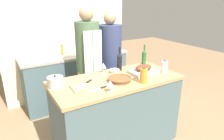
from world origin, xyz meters
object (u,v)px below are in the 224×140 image
Objects in this scene: wine_glass_left at (103,66)px; knife_paring at (99,89)px; mixing_bowl at (115,71)px; wine_bottle_green at (120,61)px; roasting_pan at (143,70)px; condiment_bottle_tall at (100,46)px; wine_glass_right at (110,84)px; knife_chef at (85,84)px; condiment_bottle_short at (102,47)px; person_cook_aproned at (88,62)px; wicker_basket at (120,79)px; juice_jug at (144,76)px; person_cook_guest at (110,60)px; milk_jug at (164,67)px; cutting_board at (84,87)px; condiment_bottle_extra at (62,50)px; wine_bottle_dark at (144,56)px; stock_pot at (55,82)px.

knife_paring is at bearing -123.92° from wine_glass_left.
wine_bottle_green reaches higher than mixing_bowl.
knife_paring is (-0.41, -0.34, -0.03)m from mixing_bowl.
roasting_pan is 1.55m from condiment_bottle_tall.
wine_glass_right reaches higher than knife_paring.
condiment_bottle_short is (0.95, 1.40, 0.04)m from knife_chef.
mixing_bowl is 0.07× the size of person_cook_aproned.
person_cook_aproned is (0.26, 0.84, 0.04)m from knife_paring.
wicker_basket is 1.47× the size of juice_jug.
condiment_bottle_tall is 0.97× the size of condiment_bottle_short.
person_cook_guest is at bearing -105.40° from condiment_bottle_tall.
juice_jug is 1.07× the size of milk_jug.
mixing_bowl is (-0.31, 0.20, -0.02)m from roasting_pan.
cutting_board is 1.16× the size of knife_paring.
milk_jug reaches higher than cutting_board.
person_cook_aproned reaches higher than roasting_pan.
wicker_basket is 0.32m from knife_paring.
condiment_bottle_extra is at bearing 85.99° from knife_paring.
wine_glass_left is 1.38m from condiment_bottle_tall.
condiment_bottle_short is (-0.02, -0.12, 0.00)m from condiment_bottle_tall.
wine_bottle_dark is (0.27, 0.32, 0.07)m from roasting_pan.
juice_jug reaches higher than milk_jug.
milk_jug is 0.96m from person_cook_guest.
wicker_basket is at bearing -110.25° from condiment_bottle_short.
mixing_bowl is 0.41× the size of wine_bottle_green.
mixing_bowl reaches higher than knife_paring.
person_cook_aproned is (-0.15, 0.50, 0.02)m from mixing_bowl.
juice_jug reaches higher than roasting_pan.
condiment_bottle_extra is 0.11× the size of person_cook_aproned.
wine_glass_right reaches higher than wicker_basket.
milk_jug is (0.55, -0.33, 0.05)m from mixing_bowl.
mixing_bowl is at bearing -35.05° from wine_glass_left.
knife_paring is at bearing -45.14° from cutting_board.
cutting_board is 0.32m from stock_pot.
cutting_board is 2.19× the size of wine_glass_left.
roasting_pan reaches higher than mixing_bowl.
cutting_board is at bearing -122.76° from condiment_bottle_tall.
condiment_bottle_short reaches higher than condiment_bottle_tall.
milk_jug is at bearing 8.23° from wine_glass_right.
cutting_board is 0.72m from wine_bottle_green.
condiment_bottle_tall reaches higher than stock_pot.
stock_pot is 0.99× the size of milk_jug.
milk_jug reaches higher than wicker_basket.
juice_jug is at bearing -128.90° from roasting_pan.
stock_pot is at bearing -132.60° from condiment_bottle_tall.
stock_pot is 0.84m from person_cook_aproned.
mixing_bowl is at bearing 19.92° from knife_chef.
knife_paring is 1.15m from person_cook_guest.
wine_bottle_green is at bearing -174.03° from wine_bottle_dark.
condiment_bottle_extra is (0.23, 1.50, 0.07)m from cutting_board.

